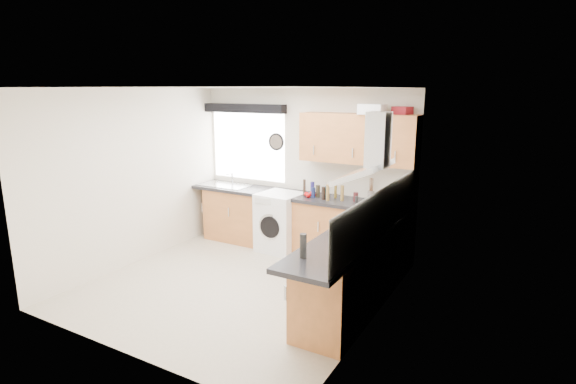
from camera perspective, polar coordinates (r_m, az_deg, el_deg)
The scene contains 38 objects.
ground_plane at distance 5.98m, azimuth -6.23°, elevation -11.67°, with size 3.60×3.60×0.00m, color beige.
ceiling at distance 5.44m, azimuth -6.89°, elevation 13.02°, with size 3.60×3.60×0.02m, color white.
wall_back at distance 7.09m, azimuth 2.02°, elevation 2.90°, with size 3.60×0.02×2.50m, color silver.
wall_front at distance 4.31m, azimuth -20.74°, elevation -4.56°, with size 3.60×0.02×2.50m, color silver.
wall_left at distance 6.78m, azimuth -18.97°, elevation 1.74°, with size 0.02×3.60×2.50m, color silver.
wall_right at distance 4.78m, azimuth 11.25°, elevation -2.28°, with size 0.02×3.60×2.50m, color silver.
window at distance 7.57m, azimuth -5.10°, elevation 5.80°, with size 1.40×0.02×1.10m, color white.
window_blind at distance 7.44m, azimuth -5.59°, elevation 10.54°, with size 1.50×0.18×0.14m, color black.
splashback at distance 5.08m, azimuth 12.18°, elevation -2.24°, with size 0.01×3.00×0.54m, color white.
base_cab_back at distance 7.08m, azimuth 0.16°, elevation -3.94°, with size 3.00×0.58×0.86m, color #AB6432.
base_cab_corner at distance 6.47m, azimuth 12.63°, elevation -5.89°, with size 0.60×0.60×0.86m, color #AB6432.
base_cab_right at distance 5.27m, azimuth 8.34°, elevation -10.14°, with size 0.58×2.10×0.86m, color #AB6432.
worktop_back at distance 6.90m, azimuth 0.85°, elevation -0.46°, with size 3.60×0.62×0.05m, color black.
worktop_right at distance 4.98m, azimuth 7.77°, elevation -5.91°, with size 0.62×2.42×0.05m, color black.
sink at distance 7.60m, azimuth -7.99°, elevation 1.17°, with size 0.84×0.46×0.10m, color silver, non-canonical shape.
oven at distance 5.40m, azimuth 8.82°, elevation -9.61°, with size 0.56×0.58×0.85m, color black.
hob_plate at distance 5.24m, azimuth 9.01°, elevation -4.63°, with size 0.52×0.52×0.01m, color silver.
extractor_hood at distance 5.02m, azimuth 10.42°, elevation 4.54°, with size 0.52×0.78×0.66m, color silver, non-canonical shape.
upper_cabinets at distance 6.47m, azimuth 8.87°, elevation 6.71°, with size 1.70×0.35×0.70m, color #AB6432.
washing_machine at distance 7.02m, azimuth -0.96°, elevation -3.83°, with size 0.63×0.60×0.92m, color white.
wall_clock at distance 7.25m, azimuth -1.55°, elevation 6.38°, with size 0.28×0.28×0.04m, color black.
casserole at distance 6.26m, azimuth 10.59°, elevation 10.30°, with size 0.33×0.24×0.14m, color white.
storage_box at distance 6.35m, azimuth 14.31°, elevation 10.00°, with size 0.23×0.19×0.10m, color maroon.
utensil_pot at distance 6.61m, azimuth 10.48°, elevation -0.46°, with size 0.10×0.10×0.14m, color gray.
kitchen_roll at distance 5.86m, azimuth 12.74°, elevation -1.75°, with size 0.11×0.11×0.24m, color white.
tomato_cluster at distance 6.71m, azimuth 2.80°, elevation -0.33°, with size 0.16×0.16×0.07m, color #BD0607, non-canonical shape.
jar_0 at distance 6.55m, azimuth 4.52°, elevation -0.16°, with size 0.06×0.06×0.19m, color black.
jar_1 at distance 6.36m, azimuth 8.69°, elevation -1.03°, with size 0.05×0.05×0.11m, color black.
jar_2 at distance 6.88m, azimuth 3.12°, elevation 0.51°, with size 0.06×0.06×0.19m, color navy.
jar_3 at distance 6.50m, azimuth 6.90°, elevation -0.15°, with size 0.05×0.05×0.23m, color olive.
jar_4 at distance 6.65m, azimuth 3.22°, elevation -0.09°, with size 0.06×0.06×0.15m, color #141B44.
jar_5 at distance 6.77m, azimuth 2.08°, elevation 0.57°, with size 0.04×0.04×0.25m, color #32251C.
jar_6 at distance 6.66m, azimuth 6.06°, elevation 0.30°, with size 0.04×0.04×0.25m, color olive.
jar_7 at distance 6.70m, azimuth 3.81°, elevation 0.11°, with size 0.06×0.06×0.18m, color #322A1C.
jar_8 at distance 6.50m, azimuth 8.59°, elevation -0.63°, with size 0.07×0.07×0.13m, color #4A1A1C.
jar_9 at distance 6.59m, azimuth 4.96°, elevation -0.09°, with size 0.07×0.07×0.19m, color #1C5B89.
jar_10 at distance 6.49m, azimuth 5.07°, elevation -0.07°, with size 0.05×0.05×0.24m, color olive.
bottle_0 at distance 4.30m, azimuth 1.94°, elevation -6.85°, with size 0.07×0.07×0.24m, color black.
Camera 1 is at (3.21, -4.39, 2.48)m, focal length 28.00 mm.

